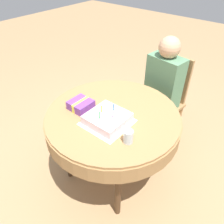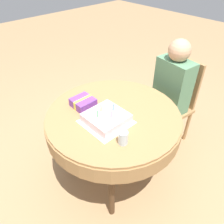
# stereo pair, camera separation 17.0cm
# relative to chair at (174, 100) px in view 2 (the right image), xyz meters

# --- Properties ---
(ground_plane) EXTENTS (12.00, 12.00, 0.00)m
(ground_plane) POSITION_rel_chair_xyz_m (-0.05, -0.87, -0.49)
(ground_plane) COLOR #A37F56
(dining_table) EXTENTS (1.11, 1.11, 0.75)m
(dining_table) POSITION_rel_chair_xyz_m (-0.05, -0.87, 0.17)
(dining_table) COLOR #9E7547
(dining_table) RESTS_ON ground_plane
(chair) EXTENTS (0.46, 0.46, 0.94)m
(chair) POSITION_rel_chair_xyz_m (0.00, 0.00, 0.00)
(chair) COLOR #A37A4C
(chair) RESTS_ON ground_plane
(person) EXTENTS (0.38, 0.33, 1.18)m
(person) POSITION_rel_chair_xyz_m (-0.01, -0.10, 0.21)
(person) COLOR tan
(person) RESTS_ON ground_plane
(napkin) EXTENTS (0.33, 0.33, 0.00)m
(napkin) POSITION_rel_chair_xyz_m (-0.01, -0.98, 0.26)
(napkin) COLOR white
(napkin) RESTS_ON dining_table
(birthday_cake) EXTENTS (0.28, 0.28, 0.13)m
(birthday_cake) POSITION_rel_chair_xyz_m (-0.01, -0.98, 0.30)
(birthday_cake) COLOR silver
(birthday_cake) RESTS_ON dining_table
(drinking_glass) EXTENTS (0.07, 0.07, 0.10)m
(drinking_glass) POSITION_rel_chair_xyz_m (0.24, -1.05, 0.31)
(drinking_glass) COLOR silver
(drinking_glass) RESTS_ON dining_table
(gift_box) EXTENTS (0.17, 0.18, 0.08)m
(gift_box) POSITION_rel_chair_xyz_m (-0.29, -0.98, 0.29)
(gift_box) COLOR #753D99
(gift_box) RESTS_ON dining_table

